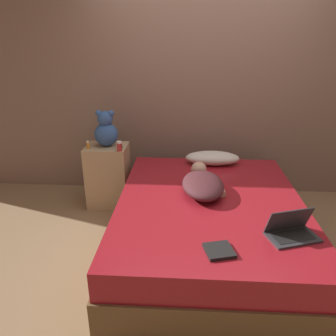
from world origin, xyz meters
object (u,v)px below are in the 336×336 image
Objects in this scene: bottle_red at (119,146)px; bottle_orange at (88,145)px; teddy_bear at (106,130)px; pillow at (212,158)px; book at (219,250)px; bottle_green at (120,145)px; person_lying at (203,183)px; laptop at (291,230)px.

bottle_red reaches higher than bottle_orange.
bottle_orange is (-0.18, -0.11, -0.13)m from teddy_bear.
pillow is 1.19m from teddy_bear.
teddy_bear is 4.58× the size of bottle_orange.
book is at bearing -91.96° from pillow.
bottle_green is 0.34m from bottle_orange.
bottle_red reaches higher than person_lying.
bottle_orange is at bearing -146.75° from teddy_bear.
person_lying is 8.68× the size of bottle_orange.
bottle_green is (-1.46, 1.27, 0.18)m from laptop.
person_lying is 3.41× the size of book.
teddy_bear is at bearing 136.00° from bottle_red.
laptop reaches higher than pillow.
teddy_bear is 3.74× the size of bottle_red.
laptop is 6.03× the size of bottle_green.
pillow is at bearing 88.04° from book.
person_lying reaches higher than pillow.
teddy_bear is at bearing 121.98° from laptop.
bottle_green is (0.16, -0.08, -0.14)m from teddy_bear.
bottle_green is 0.62× the size of bottle_red.
bottle_red is at bearing 145.45° from person_lying.
bottle_red is at bearing 122.51° from laptop.
teddy_bear is 0.27m from bottle_red.
person_lying is at bearing 94.71° from book.
pillow is 6.86× the size of bottle_orange.
bottle_green is at bearing 122.17° from book.
bottle_orange reaches higher than person_lying.
pillow is 1.50× the size of teddy_bear.
bottle_orange is (-0.34, -0.03, 0.01)m from bottle_green.
bottle_orange reaches higher than laptop.
book is at bearing -57.83° from bottle_green.
pillow is 1.01m from bottle_green.
bottle_red is (-1.45, 1.19, 0.20)m from laptop.
bottle_green is at bearing 120.70° from laptop.
pillow is 2.69× the size of book.
person_lying is at bearing -32.85° from teddy_bear.
laptop is at bearing -71.13° from pillow.
book is (1.28, -1.45, -0.22)m from bottle_orange.
person_lying is 0.91m from book.
teddy_bear is 0.23m from bottle_green.
laptop is 1.01× the size of teddy_bear.
book is (0.93, -1.40, -0.23)m from bottle_red.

